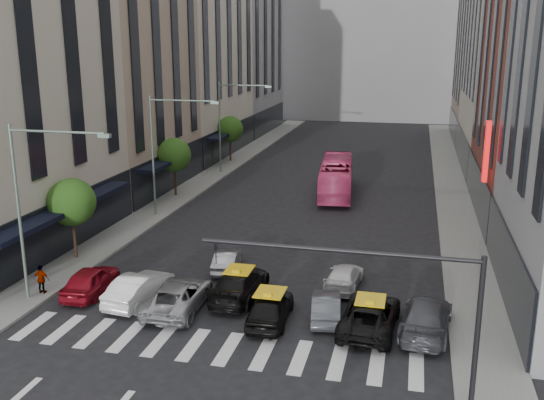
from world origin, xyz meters
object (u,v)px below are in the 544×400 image
Objects in this scene: taxi_center at (270,307)px; bus at (336,177)px; streetlamp_far at (229,115)px; pedestrian_far at (42,279)px; car_white_front at (140,288)px; car_red at (91,280)px; taxi_left at (239,284)px; streetlamp_mid at (164,140)px; streetlamp_near at (33,191)px.

taxi_center is 0.40× the size of bus.
bus is (11.56, -5.98, -4.35)m from streetlamp_far.
pedestrian_far is at bearing -91.02° from streetlamp_far.
bus is at bearing -98.44° from car_white_front.
bus is (9.79, 24.45, 0.81)m from car_red.
taxi_left is at bearing -174.84° from car_red.
streetlamp_far is at bearing 90.00° from streetlamp_mid.
taxi_left is (9.60, -29.16, -5.13)m from streetlamp_far.
streetlamp_far is at bearing -90.80° from car_red.
bus reaches higher than car_white_front.
streetlamp_near is 2.03× the size of taxi_center.
taxi_left is at bearing 79.35° from bus.
streetlamp_far is 31.70m from pedestrian_far.
taxi_left reaches higher than car_white_front.
pedestrian_far is at bearing -92.09° from streetlamp_mid.
car_red is at bearing 41.31° from streetlamp_near.
car_white_front is at bearing -72.18° from streetlamp_mid.
car_white_front is 7.08m from taxi_center.
taxi_left is at bearing -49.18° from taxi_center.
car_red is 3.02m from car_white_front.
taxi_center reaches higher than car_red.
streetlamp_mid is (0.00, 16.00, 0.00)m from streetlamp_near.
streetlamp_near is 0.81× the size of bus.
bus is at bearing -91.67° from taxi_center.
taxi_center is 2.88× the size of pedestrian_far.
taxi_left is at bearing -169.64° from pedestrian_far.
bus reaches higher than car_red.
taxi_center is at bearing -178.80° from car_white_front.
bus is (11.56, 10.02, -4.35)m from streetlamp_mid.
pedestrian_far is at bearing 16.24° from car_red.
streetlamp_near is at bearing 0.02° from taxi_center.
streetlamp_near reaches higher than bus.
car_white_front is at bearing -176.56° from pedestrian_far.
bus is at bearing 40.90° from streetlamp_mid.
streetlamp_near is 1.69× the size of taxi_left.
pedestrian_far is at bearing 58.63° from bus.
streetlamp_near and streetlamp_mid have the same top height.
streetlamp_far reaches higher than bus.
taxi_center is (7.05, -0.70, -0.01)m from car_white_front.
streetlamp_mid reaches higher than car_red.
streetlamp_far is 2.05× the size of car_red.
streetlamp_far reaches higher than taxi_left.
pedestrian_far is (-12.12, -25.32, -0.64)m from bus.
taxi_left is 3.25m from taxi_center.
car_red is at bearing -161.21° from pedestrian_far.
streetlamp_mid is at bearing -87.12° from car_red.
streetlamp_mid is 20.19m from taxi_center.
streetlamp_far is at bearing -71.70° from taxi_center.
car_red is 26.35m from bus.
streetlamp_far is at bearing -74.36° from car_white_front.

